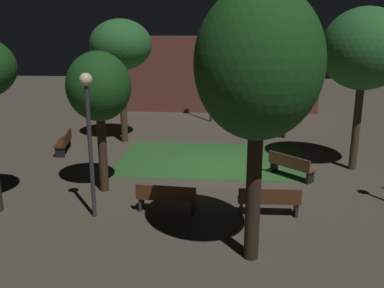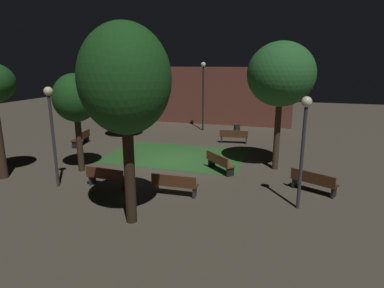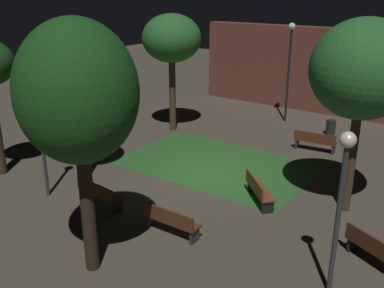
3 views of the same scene
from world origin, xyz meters
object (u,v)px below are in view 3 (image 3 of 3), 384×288
object	(u,v)px
bench_lawn_edge	(376,250)
lamp_post_plaza_east	(290,57)
tree_right_canopy	(77,95)
lamp_post_path_center	(342,186)
bench_front_left	(98,193)
tree_tall_center	(363,70)
trash_bin	(331,128)
bench_path_side	(315,141)
bench_front_right	(170,220)
tree_back_left	(172,39)
bench_back_row	(113,123)
tree_left_canopy	(80,86)
lamp_post_plaza_west	(39,116)
bench_by_lamp	(258,189)

from	to	relation	value
bench_lawn_edge	lamp_post_plaza_east	world-z (taller)	lamp_post_plaza_east
tree_right_canopy	lamp_post_path_center	distance (m)	6.15
lamp_post_path_center	bench_lawn_edge	bearing A→B (deg)	70.36
bench_front_left	tree_tall_center	xyz separation A→B (m)	(6.63, 4.54, 4.06)
lamp_post_path_center	trash_bin	distance (m)	12.44
lamp_post_plaza_east	trash_bin	size ratio (longest dim) A/B	6.85
lamp_post_plaza_east	lamp_post_path_center	distance (m)	14.16
bench_front_left	bench_path_side	xyz separation A→B (m)	(3.81, 9.12, 0.00)
bench_front_right	lamp_post_path_center	distance (m)	5.16
tree_back_left	lamp_post_plaza_east	bearing A→B (deg)	50.29
bench_front_right	bench_lawn_edge	bearing A→B (deg)	19.95
bench_front_left	bench_front_right	xyz separation A→B (m)	(3.00, -0.00, 0.00)
bench_path_side	bench_back_row	size ratio (longest dim) A/B	0.99
tree_right_canopy	tree_back_left	xyz separation A→B (m)	(-5.49, 10.28, -0.08)
bench_front_right	lamp_post_plaza_east	size ratio (longest dim) A/B	0.35
bench_front_right	bench_path_side	xyz separation A→B (m)	(0.81, 9.12, 0.00)
bench_front_right	tree_tall_center	bearing A→B (deg)	51.40
tree_left_canopy	lamp_post_plaza_west	world-z (taller)	tree_left_canopy
tree_right_canopy	lamp_post_plaza_west	distance (m)	5.12
bench_front_left	bench_path_side	distance (m)	9.89
lamp_post_path_center	trash_bin	world-z (taller)	lamp_post_path_center
bench_front_left	bench_lawn_edge	xyz separation A→B (m)	(8.22, 1.90, 0.00)
lamp_post_path_center	trash_bin	bearing A→B (deg)	109.25
bench_front_right	tree_left_canopy	size ratio (longest dim) A/B	0.39
bench_front_right	bench_path_side	distance (m)	9.16
tree_back_left	lamp_post_path_center	bearing A→B (deg)	-35.44
lamp_post_path_center	bench_front_left	bearing A→B (deg)	-178.34
bench_by_lamp	tree_back_left	xyz separation A→B (m)	(-7.21, 4.54, 4.00)
bench_by_lamp	bench_path_side	bearing A→B (deg)	92.66
bench_front_left	lamp_post_path_center	size ratio (longest dim) A/B	0.46
bench_lawn_edge	tree_back_left	world-z (taller)	tree_back_left
bench_front_left	bench_front_right	size ratio (longest dim) A/B	1.01
bench_by_lamp	tree_tall_center	distance (m)	4.94
bench_lawn_edge	bench_back_row	bearing A→B (deg)	163.58
bench_front_left	trash_bin	xyz separation A→B (m)	(3.60, 11.75, -0.11)
bench_lawn_edge	tree_back_left	bearing A→B (deg)	152.22
tree_left_canopy	trash_bin	size ratio (longest dim) A/B	6.18
lamp_post_path_center	tree_left_canopy	bearing A→B (deg)	172.24
bench_front_left	lamp_post_plaza_west	size ratio (longest dim) A/B	0.44
lamp_post_path_center	tree_tall_center	bearing A→B (deg)	103.00
bench_path_side	tree_back_left	xyz separation A→B (m)	(-6.94, -1.25, 4.00)
tree_right_canopy	tree_tall_center	xyz separation A→B (m)	(4.26, 6.95, -0.02)
tree_right_canopy	tree_left_canopy	bearing A→B (deg)	139.75
bench_lawn_edge	tree_left_canopy	world-z (taller)	tree_left_canopy
bench_front_right	bench_back_row	size ratio (longest dim) A/B	0.97
bench_back_row	bench_by_lamp	xyz separation A→B (m)	(9.41, -2.56, 0.00)
bench_front_right	bench_back_row	bearing A→B (deg)	144.73
tree_right_canopy	tree_back_left	bearing A→B (deg)	118.10
bench_front_left	tree_back_left	world-z (taller)	tree_back_left
bench_front_right	tree_tall_center	size ratio (longest dim) A/B	0.30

